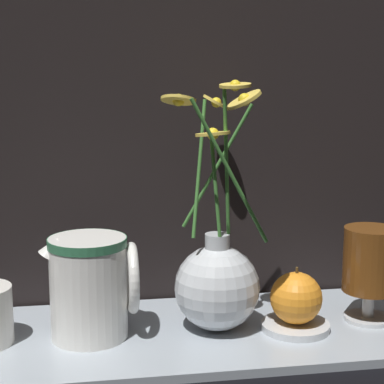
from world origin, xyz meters
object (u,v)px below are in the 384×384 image
at_px(tea_glass, 370,263).
at_px(orange_fruit, 296,298).
at_px(ceramic_pitcher, 91,284).
at_px(vase_with_flowers, 218,281).

relative_size(tea_glass, orange_fruit, 1.71).
height_order(ceramic_pitcher, tea_glass, ceramic_pitcher).
bearing_deg(ceramic_pitcher, tea_glass, -0.51).
bearing_deg(tea_glass, ceramic_pitcher, 179.49).
xyz_separation_m(ceramic_pitcher, tea_glass, (0.40, -0.00, 0.01)).
relative_size(vase_with_flowers, tea_glass, 2.51).
bearing_deg(orange_fruit, ceramic_pitcher, 176.03).
bearing_deg(tea_glass, vase_with_flowers, 179.42).
bearing_deg(ceramic_pitcher, orange_fruit, -3.97).
height_order(vase_with_flowers, orange_fruit, vase_with_flowers).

